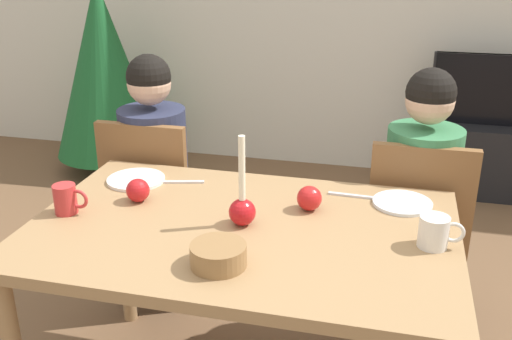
% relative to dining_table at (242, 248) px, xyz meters
% --- Properties ---
extents(dining_table, '(1.40, 0.90, 0.75)m').
position_rel_dining_table_xyz_m(dining_table, '(0.00, 0.00, 0.00)').
color(dining_table, '#99754C').
rests_on(dining_table, ground).
extents(chair_left, '(0.40, 0.40, 0.90)m').
position_rel_dining_table_xyz_m(chair_left, '(-0.58, 0.61, -0.15)').
color(chair_left, brown).
rests_on(chair_left, ground).
extents(chair_right, '(0.40, 0.40, 0.90)m').
position_rel_dining_table_xyz_m(chair_right, '(0.59, 0.61, -0.15)').
color(chair_right, brown).
rests_on(chair_right, ground).
extents(person_left_child, '(0.30, 0.30, 1.17)m').
position_rel_dining_table_xyz_m(person_left_child, '(-0.58, 0.64, -0.10)').
color(person_left_child, '#33384C').
rests_on(person_left_child, ground).
extents(person_right_child, '(0.30, 0.30, 1.17)m').
position_rel_dining_table_xyz_m(person_right_child, '(0.59, 0.64, -0.10)').
color(person_right_child, '#33384C').
rests_on(person_right_child, ground).
extents(tv_stand, '(0.64, 0.40, 0.48)m').
position_rel_dining_table_xyz_m(tv_stand, '(1.07, 2.30, -0.43)').
color(tv_stand, black).
rests_on(tv_stand, ground).
extents(tv, '(0.79, 0.05, 0.46)m').
position_rel_dining_table_xyz_m(tv, '(1.07, 2.30, 0.04)').
color(tv, black).
rests_on(tv, tv_stand).
extents(christmas_tree, '(0.77, 0.77, 1.46)m').
position_rel_dining_table_xyz_m(christmas_tree, '(-1.57, 2.08, 0.09)').
color(christmas_tree, brown).
rests_on(christmas_tree, ground).
extents(candle_centerpiece, '(0.09, 0.09, 0.31)m').
position_rel_dining_table_xyz_m(candle_centerpiece, '(-0.00, 0.01, 0.15)').
color(candle_centerpiece, red).
rests_on(candle_centerpiece, dining_table).
extents(plate_left, '(0.22, 0.22, 0.01)m').
position_rel_dining_table_xyz_m(plate_left, '(-0.50, 0.27, 0.09)').
color(plate_left, white).
rests_on(plate_left, dining_table).
extents(plate_right, '(0.21, 0.21, 0.01)m').
position_rel_dining_table_xyz_m(plate_right, '(0.51, 0.29, 0.09)').
color(plate_right, silver).
rests_on(plate_right, dining_table).
extents(mug_left, '(0.12, 0.08, 0.10)m').
position_rel_dining_table_xyz_m(mug_left, '(-0.61, -0.05, 0.14)').
color(mug_left, '#B72D2D').
rests_on(mug_left, dining_table).
extents(mug_right, '(0.14, 0.09, 0.10)m').
position_rel_dining_table_xyz_m(mug_right, '(0.61, 0.01, 0.13)').
color(mug_right, silver).
rests_on(mug_right, dining_table).
extents(fork_left, '(0.18, 0.06, 0.01)m').
position_rel_dining_table_xyz_m(fork_left, '(-0.32, 0.29, 0.09)').
color(fork_left, silver).
rests_on(fork_left, dining_table).
extents(fork_right, '(0.18, 0.02, 0.01)m').
position_rel_dining_table_xyz_m(fork_right, '(0.33, 0.32, 0.09)').
color(fork_right, silver).
rests_on(fork_right, dining_table).
extents(bowl_walnuts, '(0.16, 0.16, 0.07)m').
position_rel_dining_table_xyz_m(bowl_walnuts, '(-0.00, -0.26, 0.12)').
color(bowl_walnuts, olive).
rests_on(bowl_walnuts, dining_table).
extents(apple_near_candle, '(0.08, 0.08, 0.08)m').
position_rel_dining_table_xyz_m(apple_near_candle, '(-0.41, 0.10, 0.13)').
color(apple_near_candle, red).
rests_on(apple_near_candle, dining_table).
extents(apple_by_left_plate, '(0.09, 0.09, 0.09)m').
position_rel_dining_table_xyz_m(apple_by_left_plate, '(0.20, 0.17, 0.13)').
color(apple_by_left_plate, red).
rests_on(apple_by_left_plate, dining_table).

